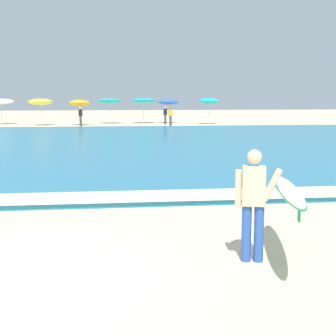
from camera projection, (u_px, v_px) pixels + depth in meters
ground_plane at (26, 281)px, 6.73m from camera, size 160.00×160.00×0.00m
sea at (86, 145)px, 24.63m from camera, size 120.00×28.00×0.14m
surf_foam at (60, 198)px, 11.46m from camera, size 120.00×1.34×0.01m
surfer_with_board at (272, 195)px, 7.33m from camera, size 1.28×2.98×1.73m
beach_umbrella_2 at (1, 101)px, 42.95m from camera, size 2.21×2.23×2.34m
beach_umbrella_3 at (40, 102)px, 41.22m from camera, size 2.02×2.03×2.29m
beach_umbrella_4 at (80, 103)px, 41.80m from camera, size 1.74×1.77×2.23m
beach_umbrella_5 at (110, 101)px, 44.16m from camera, size 2.20×2.22×2.35m
beach_umbrella_6 at (144, 101)px, 44.53m from camera, size 2.29×2.31×2.36m
beach_umbrella_7 at (169, 102)px, 44.89m from camera, size 1.94×1.95×2.19m
beach_umbrella_8 at (209, 101)px, 43.20m from camera, size 1.80×1.81×2.34m
beachgoer_near_row_left at (81, 116)px, 40.85m from camera, size 0.32×0.20×1.58m
beachgoer_near_row_mid at (165, 115)px, 43.23m from camera, size 0.32×0.20×1.58m
beachgoer_near_row_right at (171, 116)px, 41.49m from camera, size 0.32×0.20×1.58m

